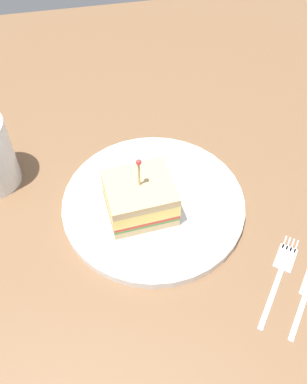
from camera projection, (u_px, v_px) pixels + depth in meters
ground_plane at (154, 211)px, 60.62cm from camera, size 106.94×106.94×2.00cm
plate at (154, 204)px, 59.36cm from camera, size 24.12×24.12×1.23cm
sandwich_half_center at (140, 198)px, 55.99cm from camera, size 8.05×8.95×9.53cm
fork at (281, 270)px, 53.72cm from camera, size 11.30×9.00×0.35cm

